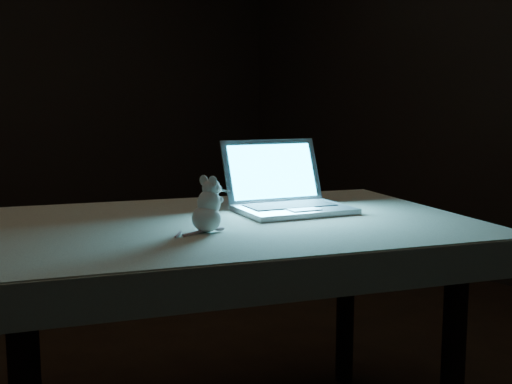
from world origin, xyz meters
TOP-DOWN VIEW (x-y plane):
  - table at (0.07, -0.14)m, footprint 1.43×1.15m
  - tablecloth at (0.00, -0.16)m, footprint 1.57×1.32m
  - laptop at (0.31, -0.15)m, footprint 0.38×0.35m
  - plush_mouse at (-0.05, -0.24)m, footprint 0.14×0.14m

SIDE VIEW (x-z plane):
  - table at x=0.07m, z-range 0.00..0.66m
  - tablecloth at x=0.00m, z-range 0.58..0.67m
  - plush_mouse at x=-0.05m, z-range 0.67..0.81m
  - laptop at x=0.31m, z-range 0.67..0.89m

